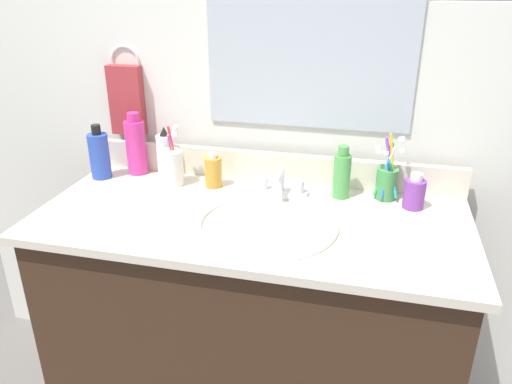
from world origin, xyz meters
The scene contains 17 objects.
vanity_cabinet centered at (0.00, 0.00, 0.38)m, with size 1.11×0.49×0.75m, color #382316.
countertop centered at (0.00, 0.00, 0.76)m, with size 1.16×0.53×0.02m, color beige.
backsplash centered at (0.00, 0.25, 0.82)m, with size 1.16×0.02×0.09m, color beige.
back_wall centered at (0.00, 0.31, 0.65)m, with size 2.26×0.04×1.30m, color silver.
mirror_panel centered at (0.10, 0.29, 1.22)m, with size 0.60×0.01×0.56m, color #B2BCC6.
towel_ring centered at (-0.48, 0.29, 1.11)m, with size 0.10×0.10×0.01m, color silver.
hand_towel centered at (-0.48, 0.27, 0.99)m, with size 0.11×0.04×0.22m, color #A53338.
sink_basin centered at (0.05, -0.04, 0.74)m, with size 0.38×0.38×0.11m.
faucet centered at (0.05, 0.15, 0.80)m, with size 0.16×0.10×0.08m.
bottle_toner_green centered at (0.22, 0.18, 0.84)m, with size 0.05×0.05×0.15m.
bottle_cream_purple centered at (0.42, 0.15, 0.82)m, with size 0.06×0.06×0.10m.
bottle_soap_pink centered at (-0.43, 0.21, 0.86)m, with size 0.06×0.06×0.20m.
bottle_shampoo_blue centered at (-0.52, 0.15, 0.85)m, with size 0.06×0.06×0.17m.
bottle_lotion_white centered at (-0.33, 0.22, 0.84)m, with size 0.05×0.05×0.16m.
bottle_oil_amber centered at (-0.16, 0.17, 0.82)m, with size 0.05×0.05×0.11m.
cup_white_ceramic centered at (-0.28, 0.15, 0.83)m, with size 0.07×0.08×0.19m.
cup_green centered at (0.35, 0.20, 0.83)m, with size 0.08×0.08×0.19m.
Camera 1 is at (0.30, -1.16, 1.37)m, focal length 35.01 mm.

